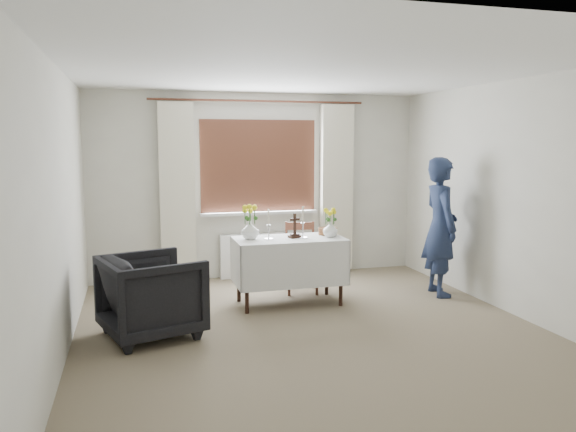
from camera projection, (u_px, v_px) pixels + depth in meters
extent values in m
plane|color=#817159|center=(315.00, 334.00, 5.43)|extent=(5.00, 5.00, 0.00)
cube|color=white|center=(289.00, 271.00, 6.40)|extent=(1.24, 0.64, 0.76)
imported|color=black|center=(152.00, 296.00, 5.33)|extent=(1.08, 1.06, 0.79)
imported|color=navy|center=(440.00, 227.00, 6.74)|extent=(0.47, 0.65, 1.67)
cube|color=white|center=(260.00, 255.00, 7.71)|extent=(1.10, 0.10, 0.60)
imported|color=white|center=(250.00, 230.00, 6.27)|extent=(0.21, 0.21, 0.21)
imported|color=white|center=(330.00, 229.00, 6.42)|extent=(0.20, 0.20, 0.17)
cylinder|color=brown|center=(328.00, 231.00, 6.58)|extent=(0.28, 0.28, 0.08)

